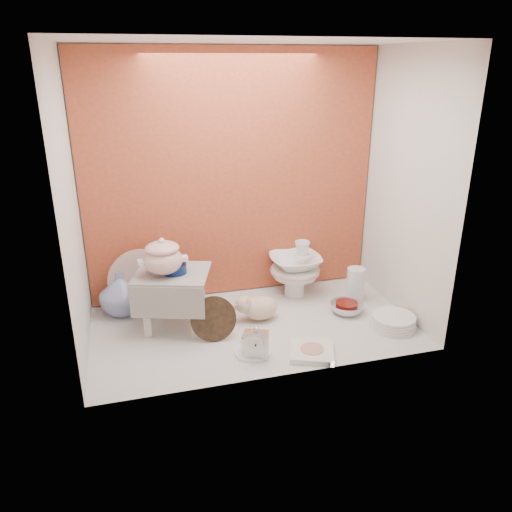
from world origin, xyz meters
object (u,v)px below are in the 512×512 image
(step_stool, at_px, (174,300))
(blue_white_vase, at_px, (121,293))
(dinner_plate_stack, at_px, (393,321))
(crystal_bowl, at_px, (346,308))
(porcelain_tower, at_px, (295,268))
(gold_rim_teacup, at_px, (253,343))
(soup_tureen, at_px, (163,256))
(plush_pig, at_px, (260,308))
(floral_platter, at_px, (142,281))
(mantel_clock, at_px, (256,343))

(step_stool, bearing_deg, blue_white_vase, 156.68)
(dinner_plate_stack, relative_size, crystal_bowl, 1.29)
(porcelain_tower, bearing_deg, gold_rim_teacup, -126.00)
(soup_tureen, bearing_deg, blue_white_vase, 131.79)
(porcelain_tower, bearing_deg, plush_pig, -138.97)
(floral_platter, xyz_separation_m, crystal_bowl, (1.17, -0.35, -0.16))
(floral_platter, height_order, crystal_bowl, floral_platter)
(floral_platter, relative_size, dinner_plate_stack, 1.52)
(step_stool, height_order, crystal_bowl, step_stool)
(crystal_bowl, xyz_separation_m, porcelain_tower, (-0.22, 0.32, 0.15))
(floral_platter, relative_size, porcelain_tower, 1.08)
(floral_platter, distance_m, dinner_plate_stack, 1.48)
(step_stool, bearing_deg, plush_pig, 11.52)
(gold_rim_teacup, bearing_deg, soup_tureen, 137.43)
(step_stool, relative_size, blue_white_vase, 1.48)
(step_stool, xyz_separation_m, porcelain_tower, (0.79, 0.22, 0.01))
(floral_platter, bearing_deg, crystal_bowl, -16.55)
(step_stool, bearing_deg, gold_rim_teacup, -30.33)
(soup_tureen, relative_size, crystal_bowl, 1.26)
(dinner_plate_stack, bearing_deg, porcelain_tower, 125.69)
(floral_platter, relative_size, mantel_clock, 2.17)
(soup_tureen, distance_m, porcelain_tower, 0.91)
(soup_tureen, bearing_deg, crystal_bowl, -4.51)
(soup_tureen, relative_size, blue_white_vase, 0.94)
(soup_tureen, height_order, plush_pig, soup_tureen)
(dinner_plate_stack, relative_size, porcelain_tower, 0.71)
(blue_white_vase, height_order, porcelain_tower, porcelain_tower)
(mantel_clock, xyz_separation_m, crystal_bowl, (0.65, 0.34, -0.06))
(crystal_bowl, height_order, porcelain_tower, porcelain_tower)
(dinner_plate_stack, height_order, crystal_bowl, dinner_plate_stack)
(plush_pig, xyz_separation_m, porcelain_tower, (0.31, 0.27, 0.10))
(mantel_clock, height_order, dinner_plate_stack, mantel_clock)
(crystal_bowl, bearing_deg, soup_tureen, 175.49)
(blue_white_vase, bearing_deg, mantel_clock, -47.05)
(plush_pig, xyz_separation_m, gold_rim_teacup, (-0.13, -0.34, -0.02))
(soup_tureen, relative_size, dinner_plate_stack, 0.98)
(floral_platter, relative_size, plush_pig, 1.51)
(blue_white_vase, height_order, dinner_plate_stack, blue_white_vase)
(blue_white_vase, relative_size, mantel_clock, 1.48)
(plush_pig, bearing_deg, floral_platter, 178.88)
(mantel_clock, bearing_deg, porcelain_tower, 79.79)
(dinner_plate_stack, bearing_deg, plush_pig, 157.72)
(blue_white_vase, height_order, crystal_bowl, blue_white_vase)
(step_stool, bearing_deg, crystal_bowl, 11.43)
(soup_tureen, distance_m, floral_platter, 0.38)
(floral_platter, height_order, dinner_plate_stack, floral_platter)
(soup_tureen, distance_m, gold_rim_teacup, 0.66)
(step_stool, relative_size, crystal_bowl, 1.97)
(gold_rim_teacup, height_order, porcelain_tower, porcelain_tower)
(dinner_plate_stack, distance_m, porcelain_tower, 0.70)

